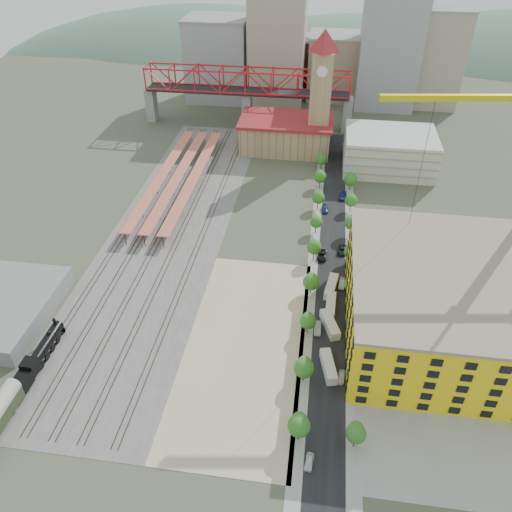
# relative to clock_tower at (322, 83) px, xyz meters

# --- Properties ---
(ground) EXTENTS (400.00, 400.00, 0.00)m
(ground) POSITION_rel_clock_tower_xyz_m (-8.00, -79.99, -28.70)
(ground) COLOR #474C38
(ground) RESTS_ON ground
(ballast_strip) EXTENTS (36.00, 165.00, 0.06)m
(ballast_strip) POSITION_rel_clock_tower_xyz_m (-44.00, -62.49, -28.67)
(ballast_strip) COLOR #605E59
(ballast_strip) RESTS_ON ground
(dirt_lot) EXTENTS (28.00, 67.00, 0.06)m
(dirt_lot) POSITION_rel_clock_tower_xyz_m (-12.00, -111.49, -28.67)
(dirt_lot) COLOR tan
(dirt_lot) RESTS_ON ground
(street_asphalt) EXTENTS (12.00, 170.00, 0.06)m
(street_asphalt) POSITION_rel_clock_tower_xyz_m (8.00, -64.99, -28.67)
(street_asphalt) COLOR black
(street_asphalt) RESTS_ON ground
(sidewalk_west) EXTENTS (3.00, 170.00, 0.04)m
(sidewalk_west) POSITION_rel_clock_tower_xyz_m (2.50, -64.99, -28.68)
(sidewalk_west) COLOR gray
(sidewalk_west) RESTS_ON ground
(sidewalk_east) EXTENTS (3.00, 170.00, 0.04)m
(sidewalk_east) POSITION_rel_clock_tower_xyz_m (13.50, -64.99, -28.68)
(sidewalk_east) COLOR gray
(sidewalk_east) RESTS_ON ground
(construction_pad) EXTENTS (50.00, 90.00, 0.06)m
(construction_pad) POSITION_rel_clock_tower_xyz_m (37.00, -99.99, -28.67)
(construction_pad) COLOR gray
(construction_pad) RESTS_ON ground
(rail_tracks) EXTENTS (26.56, 160.00, 0.18)m
(rail_tracks) POSITION_rel_clock_tower_xyz_m (-45.80, -62.49, -28.55)
(rail_tracks) COLOR #382B23
(rail_tracks) RESTS_ON ground
(platform_canopies) EXTENTS (16.00, 80.00, 4.12)m
(platform_canopies) POSITION_rel_clock_tower_xyz_m (-49.00, -34.99, -24.70)
(platform_canopies) COLOR #D47951
(platform_canopies) RESTS_ON ground
(station_hall) EXTENTS (38.00, 24.00, 13.10)m
(station_hall) POSITION_rel_clock_tower_xyz_m (-13.00, 2.01, -22.03)
(station_hall) COLOR tan
(station_hall) RESTS_ON ground
(clock_tower) EXTENTS (12.00, 12.00, 52.00)m
(clock_tower) POSITION_rel_clock_tower_xyz_m (0.00, 0.00, 0.00)
(clock_tower) COLOR tan
(clock_tower) RESTS_ON ground
(parking_garage) EXTENTS (34.00, 26.00, 14.00)m
(parking_garage) POSITION_rel_clock_tower_xyz_m (28.00, -9.99, -21.70)
(parking_garage) COLOR silver
(parking_garage) RESTS_ON ground
(truss_bridge) EXTENTS (94.00, 9.60, 25.60)m
(truss_bridge) POSITION_rel_clock_tower_xyz_m (-33.00, 25.01, -9.83)
(truss_bridge) COLOR gray
(truss_bridge) RESTS_ON ground
(construction_building) EXTENTS (44.60, 50.60, 18.80)m
(construction_building) POSITION_rel_clock_tower_xyz_m (34.00, -99.99, -19.29)
(construction_building) COLOR #F8B014
(construction_building) RESTS_ON ground
(warehouse) EXTENTS (22.00, 32.00, 5.00)m
(warehouse) POSITION_rel_clock_tower_xyz_m (-74.00, -109.99, -26.20)
(warehouse) COLOR gray
(warehouse) RESTS_ON ground
(street_trees) EXTENTS (15.40, 124.40, 8.00)m
(street_trees) POSITION_rel_clock_tower_xyz_m (8.00, -74.99, -28.70)
(street_trees) COLOR #2D6B20
(street_trees) RESTS_ON ground
(skyline) EXTENTS (133.00, 46.00, 60.00)m
(skyline) POSITION_rel_clock_tower_xyz_m (-0.53, 62.32, -5.89)
(skyline) COLOR #9EA0A3
(skyline) RESTS_ON ground
(distant_hills) EXTENTS (647.00, 264.00, 227.00)m
(distant_hills) POSITION_rel_clock_tower_xyz_m (37.28, 180.01, -108.23)
(distant_hills) COLOR #4C6B59
(distant_hills) RESTS_ON ground
(locomotive) EXTENTS (3.07, 23.67, 5.92)m
(locomotive) POSITION_rel_clock_tower_xyz_m (-58.00, -123.64, -26.49)
(locomotive) COLOR black
(locomotive) RESTS_ON ground
(site_trailer_a) EXTENTS (4.37, 9.43, 2.50)m
(site_trailer_a) POSITION_rel_clock_tower_xyz_m (8.00, -116.26, -27.45)
(site_trailer_a) COLOR silver
(site_trailer_a) RESTS_ON ground
(site_trailer_b) EXTENTS (5.44, 9.52, 2.53)m
(site_trailer_b) POSITION_rel_clock_tower_xyz_m (8.00, -102.62, -27.43)
(site_trailer_b) COLOR silver
(site_trailer_b) RESTS_ON ground
(site_trailer_c) EXTENTS (2.73, 9.13, 2.48)m
(site_trailer_c) POSITION_rel_clock_tower_xyz_m (8.00, -95.70, -27.46)
(site_trailer_c) COLOR silver
(site_trailer_c) RESTS_ON ground
(site_trailer_d) EXTENTS (3.92, 9.61, 2.55)m
(site_trailer_d) POSITION_rel_clock_tower_xyz_m (8.00, -87.92, -27.42)
(site_trailer_d) COLOR silver
(site_trailer_d) RESTS_ON ground
(car_0) EXTENTS (2.03, 4.06, 1.33)m
(car_0) POSITION_rel_clock_tower_xyz_m (5.00, -139.99, -28.03)
(car_0) COLOR silver
(car_0) RESTS_ON ground
(car_1) EXTENTS (1.80, 4.82, 1.57)m
(car_1) POSITION_rel_clock_tower_xyz_m (5.00, -103.87, -27.91)
(car_1) COLOR #9E9EA3
(car_1) RESTS_ON ground
(car_2) EXTENTS (2.80, 5.81, 1.59)m
(car_2) POSITION_rel_clock_tower_xyz_m (5.00, -73.14, -27.90)
(car_2) COLOR black
(car_2) RESTS_ON ground
(car_3) EXTENTS (2.35, 5.03, 1.42)m
(car_3) POSITION_rel_clock_tower_xyz_m (5.00, -46.28, -27.99)
(car_3) COLOR navy
(car_3) RESTS_ON ground
(car_4) EXTENTS (2.13, 4.26, 1.39)m
(car_4) POSITION_rel_clock_tower_xyz_m (11.00, -118.48, -28.00)
(car_4) COLOR silver
(car_4) RESTS_ON ground
(car_5) EXTENTS (2.27, 5.01, 1.59)m
(car_5) POSITION_rel_clock_tower_xyz_m (11.00, -85.38, -27.90)
(car_5) COLOR #ABAAB0
(car_5) RESTS_ON ground
(car_6) EXTENTS (3.00, 5.54, 1.47)m
(car_6) POSITION_rel_clock_tower_xyz_m (11.00, -69.58, -27.96)
(car_6) COLOR black
(car_6) RESTS_ON ground
(car_7) EXTENTS (3.14, 5.78, 1.59)m
(car_7) POSITION_rel_clock_tower_xyz_m (11.00, -36.77, -27.90)
(car_7) COLOR navy
(car_7) RESTS_ON ground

